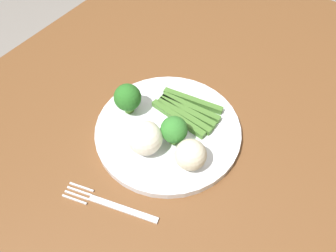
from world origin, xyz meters
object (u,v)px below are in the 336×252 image
at_px(broccoli_back, 174,130).
at_px(asparagus_bundle, 186,111).
at_px(plate, 168,130).
at_px(cauliflower_edge, 191,155).
at_px(dining_table, 191,142).
at_px(cauliflower_right, 145,138).
at_px(broccoli_near_center, 128,98).
at_px(fork, 109,204).

bearing_deg(broccoli_back, asparagus_bundle, 14.69).
distance_m(plate, cauliflower_edge, 0.09).
height_order(dining_table, plate, plate).
distance_m(broccoli_back, cauliflower_right, 0.05).
xyz_separation_m(dining_table, cauliflower_edge, (-0.12, -0.06, 0.16)).
relative_size(broccoli_near_center, cauliflower_right, 1.03).
bearing_deg(broccoli_back, broccoli_near_center, 83.51).
bearing_deg(cauliflower_right, fork, -175.51).
height_order(plate, fork, plate).
distance_m(dining_table, cauliflower_right, 0.22).
relative_size(broccoli_back, fork, 0.36).
relative_size(dining_table, fork, 6.75).
distance_m(cauliflower_right, fork, 0.12).
relative_size(broccoli_near_center, fork, 0.39).
relative_size(dining_table, cauliflower_right, 18.02).
height_order(asparagus_bundle, cauliflower_edge, cauliflower_edge).
bearing_deg(dining_table, broccoli_near_center, 131.25).
bearing_deg(cauliflower_right, plate, -7.08).
bearing_deg(broccoli_back, plate, 52.72).
xyz_separation_m(dining_table, plate, (-0.08, 0.01, 0.13)).
bearing_deg(broccoli_back, fork, 171.18).
height_order(broccoli_near_center, cauliflower_edge, broccoli_near_center).
bearing_deg(fork, broccoli_back, -113.18).
distance_m(dining_table, fork, 0.28).
height_order(broccoli_near_center, cauliflower_right, broccoli_near_center).
relative_size(cauliflower_edge, fork, 0.33).
bearing_deg(plate, fork, -179.46).
bearing_deg(cauliflower_right, cauliflower_edge, -78.58).
xyz_separation_m(cauliflower_right, fork, (-0.12, -0.01, -0.04)).
height_order(asparagus_bundle, broccoli_near_center, broccoli_near_center).
xyz_separation_m(dining_table, asparagus_bundle, (-0.03, 0.00, 0.14)).
height_order(cauliflower_edge, fork, cauliflower_edge).
bearing_deg(dining_table, broccoli_back, -171.89).
bearing_deg(dining_table, cauliflower_edge, -152.95).
relative_size(asparagus_bundle, broccoli_near_center, 2.02).
height_order(cauliflower_right, cauliflower_edge, cauliflower_right).
bearing_deg(asparagus_bundle, broccoli_near_center, -147.34).
distance_m(dining_table, cauliflower_edge, 0.21).
distance_m(cauliflower_edge, fork, 0.16).
distance_m(dining_table, asparagus_bundle, 0.14).
bearing_deg(cauliflower_edge, fork, 151.19).
height_order(broccoli_back, cauliflower_edge, broccoli_back).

